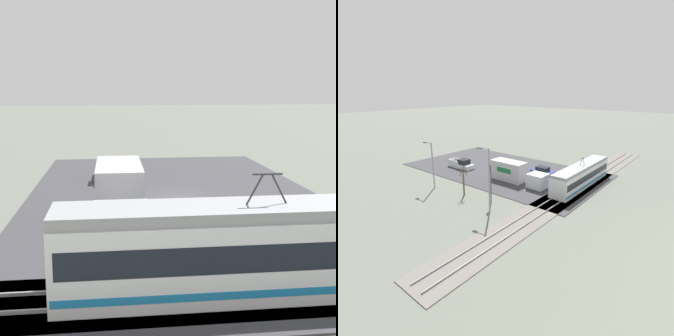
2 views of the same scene
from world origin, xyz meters
TOP-DOWN VIEW (x-y plane):
  - ground_plane at (0.00, 0.00)m, footprint 320.00×320.00m
  - road_surface at (0.00, 0.00)m, footprint 20.41×36.62m
  - rail_bed at (0.00, 15.15)m, footprint 57.82×4.40m
  - light_rail_tram at (-1.24, 15.15)m, footprint 15.52×2.76m
  - box_truck at (3.94, 5.98)m, footprint 2.58×10.19m
  - pickup_truck at (4.26, -6.98)m, footprint 1.98×5.57m
  - sedan_car_0 at (-1.63, 7.81)m, footprint 1.75×4.22m
  - traffic_light_pole at (12.56, 8.39)m, footprint 0.28×0.47m
  - street_tree at (13.18, 3.70)m, footprint 1.04×0.87m
  - street_lamp_near_crossing at (14.11, -2.36)m, footprint 0.36×1.95m
  - street_lamp_mid_block at (14.59, 9.89)m, footprint 0.36×1.95m

SIDE VIEW (x-z plane):
  - ground_plane at x=0.00m, z-range 0.00..0.00m
  - road_surface at x=0.00m, z-range 0.00..0.08m
  - rail_bed at x=0.00m, z-range -0.06..0.16m
  - sedan_car_0 at x=-1.63m, z-range -0.06..1.54m
  - pickup_truck at x=4.26m, z-range -0.14..1.66m
  - box_truck at x=3.94m, z-range -0.05..3.20m
  - light_rail_tram at x=-1.24m, z-range -0.54..4.00m
  - street_tree at x=13.18m, z-range -0.20..4.19m
  - traffic_light_pole at x=12.56m, z-range 0.78..6.07m
  - street_lamp_near_crossing at x=14.11m, z-range 0.61..7.80m
  - street_lamp_mid_block at x=14.59m, z-range 0.62..8.73m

